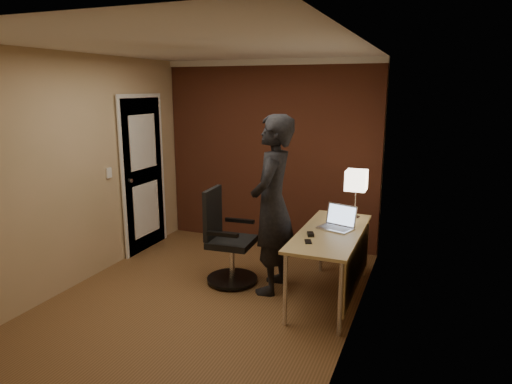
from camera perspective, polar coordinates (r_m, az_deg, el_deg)
room at (r=5.93m, az=-2.09°, el=5.48°), size 4.00×4.00×4.00m
desk at (r=4.67m, az=10.15°, el=-6.42°), size 0.60×1.50×0.73m
desk_lamp at (r=5.06m, az=12.42°, el=1.36°), size 0.22×0.22×0.54m
laptop at (r=4.75m, az=10.25°, el=-3.69°), size 0.39×0.35×0.23m
mouse at (r=4.47m, az=6.83°, el=-5.27°), size 0.09×0.12×0.03m
phone at (r=4.29m, az=6.53°, el=-6.18°), size 0.10×0.13×0.01m
office_chair at (r=5.09m, az=-3.75°, el=-6.34°), size 0.57×0.60×1.04m
person at (r=4.75m, az=2.05°, el=-1.65°), size 0.49×0.71×1.88m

